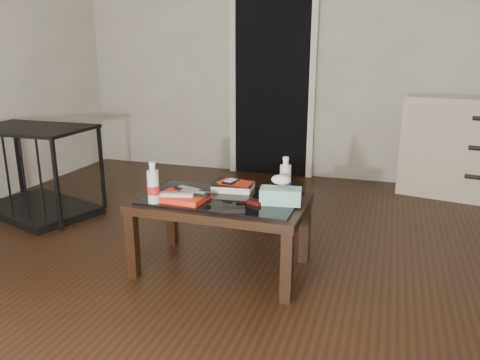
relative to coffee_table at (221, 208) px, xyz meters
The scene contains 17 objects.
ground 0.44m from the coffee_table, 54.06° to the right, with size 5.00×5.00×0.00m, color black.
doorway 2.41m from the coffee_table, 97.01° to the left, with size 0.90×0.08×2.07m.
coffee_table is the anchor object (origin of this frame).
dresser 2.64m from the coffee_table, 51.47° to the left, with size 1.28×0.74×0.90m.
pet_crate 1.86m from the coffee_table, 164.46° to the left, with size 1.04×0.85×0.71m.
magazines 0.24m from the coffee_table, 151.76° to the right, with size 0.28×0.21×0.03m, color red.
remote_silver 0.29m from the coffee_table, 147.52° to the right, with size 0.20×0.05×0.02m, color #B2B1B6.
remote_black_front 0.19m from the coffee_table, 148.21° to the right, with size 0.20×0.05×0.02m, color black.
remote_black_back 0.22m from the coffee_table, behind, with size 0.20×0.05×0.02m, color black.
textbook 0.20m from the coffee_table, 84.80° to the left, with size 0.25×0.20×0.05m, color black.
dvd_mailers 0.21m from the coffee_table, 82.67° to the left, with size 0.19×0.14×0.01m, color #A9230B.
ipod 0.19m from the coffee_table, 87.14° to the left, with size 0.06×0.10×0.02m, color black.
flip_phone 0.24m from the coffee_table, 13.89° to the right, with size 0.09×0.05×0.02m, color black.
wallet 0.26m from the coffee_table, 53.96° to the right, with size 0.12×0.07×0.02m, color black.
water_bottle_left 0.43m from the coffee_table, 148.40° to the right, with size 0.07×0.07×0.24m, color silver.
water_bottle_right 0.42m from the coffee_table, 22.66° to the left, with size 0.07×0.07×0.24m, color silver.
tissue_box 0.37m from the coffee_table, ahead, with size 0.23×0.12×0.09m, color teal.
Camera 1 is at (0.80, -2.30, 1.31)m, focal length 35.00 mm.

